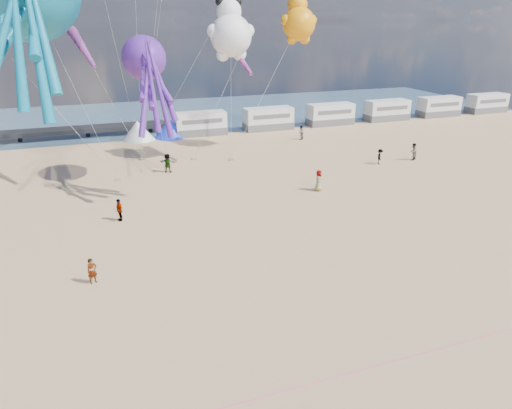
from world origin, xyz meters
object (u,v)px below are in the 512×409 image
at_px(motorhome_3, 387,110).
at_px(beachgoer_4, 168,163).
at_px(standing_person, 92,271).
at_px(sandbag_a, 118,180).
at_px(motorhome_2, 330,114).
at_px(sandbag_b, 168,159).
at_px(tent_white, 138,130).
at_px(motorhome_1, 268,119).
at_px(motorhome_5, 487,103).
at_px(beachgoer_3, 119,210).
at_px(motorhome_4, 439,107).
at_px(kite_octopus_purple, 144,58).
at_px(beachgoer_2, 380,157).
at_px(windsock_right, 83,48).
at_px(beachgoer_6, 319,180).
at_px(sandbag_d, 194,159).
at_px(beachgoer_1, 413,152).
at_px(windsock_mid, 239,57).
at_px(beachgoer_7, 301,133).
at_px(kite_teddy_orange, 299,24).
at_px(tent_blue, 170,128).
at_px(sandbag_c, 231,159).
at_px(sandbag_e, 142,159).
at_px(motorhome_0, 200,124).
at_px(kite_panda, 231,36).

bearing_deg(motorhome_3, beachgoer_4, -157.59).
xyz_separation_m(standing_person, sandbag_a, (2.51, 17.99, -0.66)).
height_order(motorhome_2, sandbag_b, motorhome_2).
relative_size(tent_white, standing_person, 2.59).
xyz_separation_m(motorhome_1, motorhome_5, (38.00, 0.00, 0.00)).
distance_m(tent_white, beachgoer_3, 25.43).
relative_size(motorhome_4, kite_octopus_purple, 0.66).
bearing_deg(beachgoer_2, windsock_right, 114.69).
xyz_separation_m(beachgoer_6, sandbag_b, (-11.04, 13.95, -0.83)).
bearing_deg(sandbag_d, standing_person, -115.34).
xyz_separation_m(beachgoer_1, beachgoer_2, (-4.24, -0.15, -0.12)).
xyz_separation_m(sandbag_d, windsock_mid, (4.80, -1.46, 10.48)).
height_order(beachgoer_7, sandbag_a, beachgoer_7).
relative_size(kite_teddy_orange, windsock_right, 1.11).
relative_size(standing_person, beachgoer_7, 0.88).
height_order(beachgoer_2, sandbag_a, beachgoer_2).
bearing_deg(motorhome_5, motorhome_2, 180.00).
bearing_deg(sandbag_d, motorhome_5, 12.28).
distance_m(motorhome_4, tent_blue, 42.00).
bearing_deg(sandbag_c, sandbag_b, 159.33).
height_order(motorhome_2, sandbag_e, motorhome_2).
distance_m(sandbag_a, sandbag_e, 7.14).
xyz_separation_m(motorhome_2, motorhome_3, (9.50, 0.00, 0.00)).
distance_m(sandbag_b, windsock_right, 15.17).
bearing_deg(windsock_mid, sandbag_a, -171.83).
bearing_deg(beachgoer_4, windsock_mid, -139.63).
bearing_deg(motorhome_0, motorhome_4, 0.00).
relative_size(motorhome_1, sandbag_d, 13.20).
height_order(beachgoer_2, beachgoer_7, beachgoer_7).
height_order(motorhome_1, beachgoer_3, motorhome_1).
relative_size(beachgoer_3, kite_octopus_purple, 0.17).
bearing_deg(beachgoer_4, kite_teddy_orange, -140.21).
bearing_deg(sandbag_a, motorhome_0, 53.71).
distance_m(motorhome_2, beachgoer_3, 39.89).
xyz_separation_m(motorhome_3, sandbag_c, (-28.11, -12.69, -1.39)).
xyz_separation_m(motorhome_5, windsock_mid, (-46.04, -12.53, 9.09)).
height_order(beachgoer_3, sandbag_d, beachgoer_3).
bearing_deg(sandbag_a, kite_panda, 12.97).
distance_m(sandbag_c, kite_panda, 12.50).
bearing_deg(sandbag_c, tent_blue, 109.07).
height_order(sandbag_e, windsock_right, windsock_right).
distance_m(motorhome_5, windsock_mid, 48.58).
bearing_deg(windsock_right, beachgoer_1, -21.08).
distance_m(motorhome_4, beachgoer_3, 55.95).
distance_m(motorhome_0, tent_white, 8.01).
bearing_deg(beachgoer_1, motorhome_0, -70.81).
xyz_separation_m(sandbag_d, sandbag_e, (-5.26, 1.82, 0.00)).
xyz_separation_m(beachgoer_1, kite_panda, (-18.33, 6.02, 11.69)).
bearing_deg(sandbag_c, beachgoer_1, -18.76).
relative_size(beachgoer_6, sandbag_e, 3.75).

